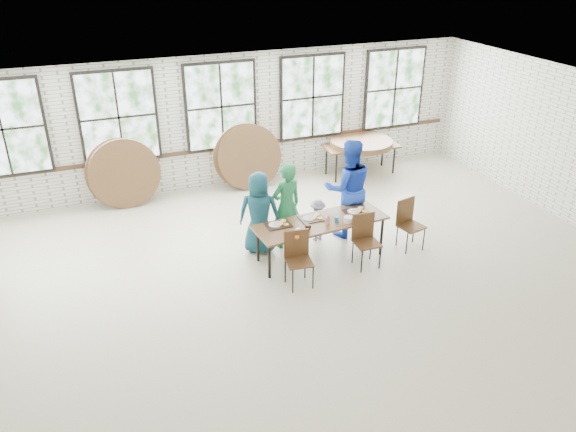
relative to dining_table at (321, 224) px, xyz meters
name	(u,v)px	position (x,y,z in m)	size (l,w,h in m)	color
room	(221,109)	(-0.69, 3.86, 1.14)	(12.00, 12.00, 12.00)	#BBB094
dining_table	(321,224)	(0.00, 0.00, 0.00)	(2.46, 0.99, 0.74)	brown
chair_near_left	(298,254)	(-0.69, -0.60, -0.13)	(0.47, 0.46, 0.95)	#4D3019
chair_near_right	(365,236)	(0.64, -0.46, -0.13)	(0.43, 0.42, 0.95)	#4D3019
chair_spare	(408,219)	(1.68, -0.20, -0.13)	(0.50, 0.49, 0.95)	#4D3019
adult_teal	(259,213)	(-0.92, 0.65, 0.08)	(0.75, 0.49, 1.54)	navy
adult_green	(287,206)	(-0.39, 0.65, 0.13)	(0.60, 0.39, 1.65)	#1E713F
toddler	(317,220)	(0.23, 0.65, -0.27)	(0.54, 0.31, 0.83)	#1A1239
adult_blue	(348,188)	(0.86, 0.65, 0.28)	(0.94, 0.73, 1.93)	blue
storage_table	(361,147)	(2.57, 3.31, 0.00)	(1.86, 0.90, 0.74)	brown
tabletop_clutter	(326,219)	(0.10, -0.01, 0.08)	(1.95, 0.60, 0.11)	black
round_tops_stacked	(361,143)	(2.57, 3.31, 0.12)	(1.50, 1.50, 0.13)	brown
round_tops_leaning	(188,165)	(-1.60, 3.56, 0.05)	(4.33, 0.47, 1.50)	brown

